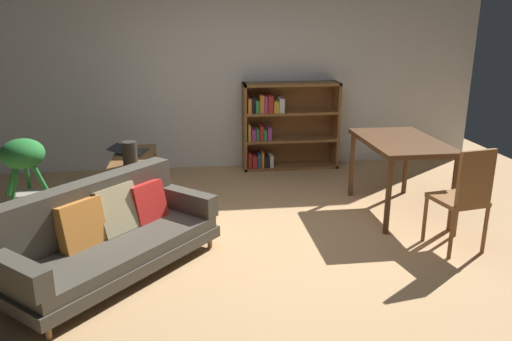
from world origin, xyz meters
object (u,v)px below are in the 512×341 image
at_px(media_console, 134,181).
at_px(dining_chair_near, 464,195).
at_px(open_laptop, 130,151).
at_px(fabric_couch, 107,234).
at_px(bookshelf, 283,125).
at_px(dining_table, 401,148).
at_px(desk_speaker, 130,154).
at_px(potted_floor_plant, 24,167).

height_order(media_console, dining_chair_near, dining_chair_near).
bearing_deg(open_laptop, media_console, -79.78).
distance_m(media_console, dining_chair_near, 3.46).
height_order(fabric_couch, open_laptop, fabric_couch).
height_order(media_console, bookshelf, bookshelf).
distance_m(fabric_couch, media_console, 1.63).
height_order(fabric_couch, bookshelf, bookshelf).
bearing_deg(fabric_couch, dining_table, 18.59).
xyz_separation_m(desk_speaker, dining_chair_near, (3.01, -1.36, -0.12)).
distance_m(fabric_couch, bookshelf, 3.46).
height_order(media_console, desk_speaker, desk_speaker).
relative_size(media_console, dining_table, 1.05).
height_order(media_console, potted_floor_plant, potted_floor_plant).
xyz_separation_m(potted_floor_plant, dining_table, (3.92, -0.38, 0.17)).
relative_size(potted_floor_plant, bookshelf, 0.64).
bearing_deg(media_console, dining_table, -12.90).
height_order(desk_speaker, dining_chair_near, dining_chair_near).
height_order(fabric_couch, media_console, fabric_couch).
relative_size(fabric_couch, open_laptop, 3.97).
bearing_deg(desk_speaker, media_console, 93.53).
xyz_separation_m(media_console, bookshelf, (1.94, 1.19, 0.34)).
distance_m(open_laptop, potted_floor_plant, 1.16).
bearing_deg(desk_speaker, open_laptop, 96.80).
bearing_deg(fabric_couch, bookshelf, 54.86).
bearing_deg(media_console, potted_floor_plant, -165.51).
xyz_separation_m(media_console, dining_chair_near, (3.03, -1.65, 0.28)).
distance_m(open_laptop, bookshelf, 2.19).
relative_size(open_laptop, dining_chair_near, 0.48).
bearing_deg(potted_floor_plant, dining_chair_near, -18.55).
distance_m(media_console, potted_floor_plant, 1.14).
relative_size(media_console, dining_chair_near, 1.31).
bearing_deg(dining_chair_near, bookshelf, 111.02).
relative_size(desk_speaker, bookshelf, 0.20).
bearing_deg(dining_chair_near, desk_speaker, 155.73).
xyz_separation_m(fabric_couch, media_console, (0.05, 1.63, -0.08)).
bearing_deg(dining_table, desk_speaker, 172.73).
distance_m(media_console, desk_speaker, 0.49).
relative_size(open_laptop, desk_speaker, 1.78).
distance_m(potted_floor_plant, dining_table, 3.94).
height_order(open_laptop, dining_table, dining_table).
relative_size(dining_table, bookshelf, 0.92).
height_order(open_laptop, desk_speaker, desk_speaker).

